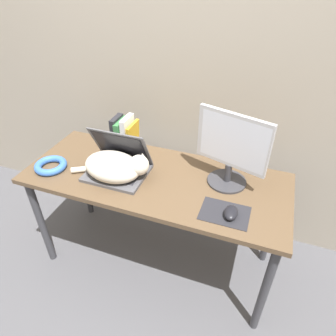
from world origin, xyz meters
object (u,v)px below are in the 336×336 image
object	(u,v)px
computer_mouse	(231,213)
cable_coil	(51,165)
external_monitor	(231,149)
laptop	(118,165)
cat	(115,166)
book_row	(124,135)

from	to	relation	value
computer_mouse	cable_coil	bearing A→B (deg)	178.36
external_monitor	cable_coil	xyz separation A→B (m)	(-0.97, -0.22, -0.19)
laptop	cable_coil	distance (m)	0.40
external_monitor	cable_coil	world-z (taller)	external_monitor
cat	cable_coil	xyz separation A→B (m)	(-0.39, -0.05, -0.05)
external_monitor	book_row	bearing A→B (deg)	171.15
external_monitor	computer_mouse	distance (m)	0.32
book_row	cat	bearing A→B (deg)	-73.80
external_monitor	cable_coil	bearing A→B (deg)	-167.22
cat	computer_mouse	size ratio (longest dim) A/B	4.45
external_monitor	book_row	distance (m)	0.67
laptop	external_monitor	bearing A→B (deg)	11.35
laptop	cat	distance (m)	0.06
external_monitor	cable_coil	size ratio (longest dim) A/B	2.22
cat	book_row	bearing A→B (deg)	106.20
laptop	external_monitor	distance (m)	0.62
book_row	cable_coil	size ratio (longest dim) A/B	1.27
cat	book_row	size ratio (longest dim) A/B	1.95
cable_coil	cat	bearing A→B (deg)	7.50
laptop	book_row	distance (m)	0.24
book_row	cable_coil	bearing A→B (deg)	-134.34
cat	book_row	xyz separation A→B (m)	(-0.08, 0.27, 0.03)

